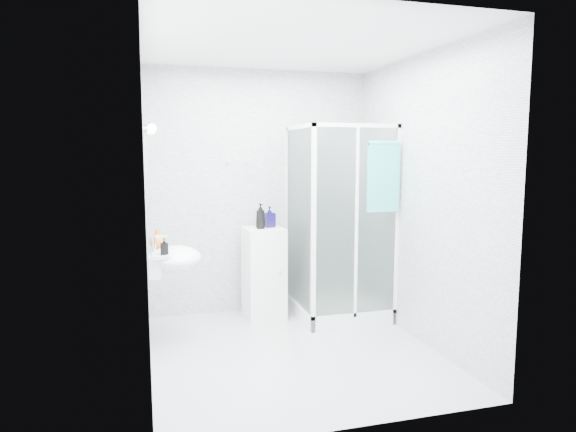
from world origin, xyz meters
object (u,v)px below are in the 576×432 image
object	(u,v)px
storage_cabinet	(264,273)
shampoo_bottle_b	(269,217)
shampoo_bottle_a	(260,216)
soap_dispenser_black	(164,246)
wall_basin	(172,258)
soap_dispenser_orange	(157,239)
hand_towel	(383,175)
shower_enclosure	(334,276)

from	to	relation	value
storage_cabinet	shampoo_bottle_b	xyz separation A→B (m)	(0.07, 0.05, 0.59)
shampoo_bottle_a	shampoo_bottle_b	xyz separation A→B (m)	(0.12, 0.09, -0.02)
soap_dispenser_black	storage_cabinet	bearing A→B (deg)	34.51
shampoo_bottle_a	shampoo_bottle_b	bearing A→B (deg)	37.63
shampoo_bottle_a	wall_basin	bearing A→B (deg)	-150.95
shampoo_bottle_b	soap_dispenser_orange	size ratio (longest dim) A/B	1.25
shampoo_bottle_a	hand_towel	bearing A→B (deg)	-28.96
shower_enclosure	storage_cabinet	world-z (taller)	shower_enclosure
shower_enclosure	wall_basin	size ratio (longest dim) A/B	3.57
wall_basin	soap_dispenser_black	world-z (taller)	wall_basin
shampoo_bottle_b	storage_cabinet	bearing A→B (deg)	-147.05
wall_basin	soap_dispenser_orange	world-z (taller)	soap_dispenser_orange
soap_dispenser_orange	storage_cabinet	bearing A→B (deg)	20.57
shower_enclosure	shampoo_bottle_a	world-z (taller)	shower_enclosure
storage_cabinet	shampoo_bottle_b	bearing A→B (deg)	29.29
soap_dispenser_orange	shower_enclosure	bearing A→B (deg)	5.50
storage_cabinet	soap_dispenser_orange	world-z (taller)	soap_dispenser_orange
shower_enclosure	storage_cabinet	bearing A→B (deg)	161.44
shampoo_bottle_a	soap_dispenser_orange	bearing A→B (deg)	-160.70
hand_towel	soap_dispenser_black	size ratio (longest dim) A/B	4.67
shampoo_bottle_a	soap_dispenser_orange	world-z (taller)	shampoo_bottle_a
storage_cabinet	soap_dispenser_black	size ratio (longest dim) A/B	6.55
hand_towel	shower_enclosure	bearing A→B (deg)	129.60
soap_dispenser_orange	hand_towel	bearing A→B (deg)	-6.23
shampoo_bottle_b	wall_basin	bearing A→B (deg)	-149.90
wall_basin	shampoo_bottle_a	world-z (taller)	shampoo_bottle_a
hand_towel	shampoo_bottle_b	bearing A→B (deg)	144.46
shampoo_bottle_a	shower_enclosure	bearing A→B (deg)	-14.55
storage_cabinet	soap_dispenser_orange	size ratio (longest dim) A/B	5.37
storage_cabinet	soap_dispenser_orange	xyz separation A→B (m)	(-1.08, -0.41, 0.48)
shower_enclosure	soap_dispenser_orange	bearing A→B (deg)	-174.50
shower_enclosure	hand_towel	bearing A→B (deg)	-50.40
shower_enclosure	wall_basin	world-z (taller)	shower_enclosure
shower_enclosure	wall_basin	distance (m)	1.72
storage_cabinet	soap_dispenser_black	xyz separation A→B (m)	(-1.03, -0.71, 0.46)
shampoo_bottle_b	hand_towel	bearing A→B (deg)	-35.54
storage_cabinet	hand_towel	size ratio (longest dim) A/B	1.40
hand_towel	shampoo_bottle_a	distance (m)	1.30
storage_cabinet	shampoo_bottle_a	size ratio (longest dim) A/B	3.63
storage_cabinet	soap_dispenser_black	bearing A→B (deg)	-149.16
shower_enclosure	soap_dispenser_orange	world-z (taller)	shower_enclosure
storage_cabinet	shampoo_bottle_a	xyz separation A→B (m)	(-0.04, -0.04, 0.61)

